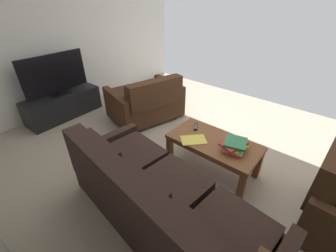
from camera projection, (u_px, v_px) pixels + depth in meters
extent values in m
cube|color=tan|center=(193.00, 150.00, 3.17)|extent=(5.43, 4.80, 0.01)
cube|color=white|center=(75.00, 32.00, 3.95)|extent=(0.12, 4.80, 2.69)
cylinder|color=black|center=(140.00, 164.00, 2.87)|extent=(0.05, 0.05, 0.06)
cylinder|color=black|center=(92.00, 192.00, 2.46)|extent=(0.05, 0.05, 0.06)
cube|color=black|center=(164.00, 208.00, 2.04)|extent=(1.91, 0.99, 0.36)
cube|color=black|center=(224.00, 237.00, 1.56)|extent=(0.64, 0.77, 0.10)
cube|color=black|center=(165.00, 190.00, 1.93)|extent=(0.64, 0.77, 0.10)
cube|color=black|center=(126.00, 158.00, 2.31)|extent=(0.64, 0.77, 0.10)
cube|color=black|center=(130.00, 201.00, 1.64)|extent=(1.85, 0.36, 0.51)
cube|color=black|center=(204.00, 250.00, 1.32)|extent=(0.56, 0.17, 0.37)
cube|color=black|center=(142.00, 193.00, 1.70)|extent=(0.56, 0.17, 0.37)
cube|color=black|center=(102.00, 157.00, 2.08)|extent=(0.56, 0.17, 0.37)
cube|color=black|center=(109.00, 155.00, 2.60)|extent=(0.18, 0.82, 0.52)
cylinder|color=black|center=(153.00, 103.00, 4.44)|extent=(0.06, 0.06, 0.06)
cylinder|color=black|center=(117.00, 114.00, 4.04)|extent=(0.06, 0.06, 0.06)
cylinder|color=black|center=(175.00, 117.00, 3.93)|extent=(0.06, 0.06, 0.06)
cylinder|color=black|center=(136.00, 131.00, 3.54)|extent=(0.06, 0.06, 0.06)
cube|color=#422819|center=(145.00, 105.00, 3.87)|extent=(1.06, 1.14, 0.38)
cube|color=#422819|center=(155.00, 89.00, 3.88)|extent=(0.84, 0.62, 0.10)
cube|color=#422819|center=(131.00, 95.00, 3.64)|extent=(0.84, 0.62, 0.10)
cube|color=#422819|center=(155.00, 93.00, 3.43)|extent=(0.41, 0.97, 0.42)
cube|color=#422819|center=(164.00, 88.00, 3.63)|extent=(0.22, 0.45, 0.29)
cube|color=#422819|center=(139.00, 94.00, 3.39)|extent=(0.22, 0.45, 0.29)
cube|color=#422819|center=(169.00, 94.00, 4.09)|extent=(0.85, 0.31, 0.54)
cube|color=#422819|center=(117.00, 109.00, 3.57)|extent=(0.85, 0.31, 0.54)
cube|color=brown|center=(214.00, 142.00, 2.61)|extent=(1.09, 0.57, 0.04)
cube|color=brown|center=(214.00, 145.00, 2.64)|extent=(1.00, 0.51, 0.05)
cube|color=brown|center=(258.00, 164.00, 2.61)|extent=(0.07, 0.07, 0.40)
cube|color=brown|center=(191.00, 134.00, 3.16)|extent=(0.07, 0.07, 0.40)
cube|color=brown|center=(241.00, 187.00, 2.30)|extent=(0.07, 0.07, 0.40)
cube|color=brown|center=(170.00, 150.00, 2.85)|extent=(0.07, 0.07, 0.40)
cube|color=black|center=(64.00, 105.00, 3.93)|extent=(0.52, 1.31, 0.43)
cube|color=black|center=(60.00, 103.00, 3.99)|extent=(0.08, 1.10, 0.26)
cube|color=black|center=(72.00, 102.00, 4.06)|extent=(0.21, 0.25, 0.06)
cube|color=black|center=(60.00, 94.00, 3.81)|extent=(0.22, 0.33, 0.02)
cube|color=black|center=(60.00, 92.00, 3.79)|extent=(0.04, 0.06, 0.06)
cube|color=black|center=(55.00, 73.00, 3.62)|extent=(0.09, 1.09, 0.63)
cube|color=navy|center=(54.00, 73.00, 3.63)|extent=(0.06, 1.06, 0.60)
cylinder|color=black|center=(301.00, 232.00, 2.06)|extent=(0.05, 0.05, 0.06)
cylinder|color=black|center=(316.00, 198.00, 2.39)|extent=(0.05, 0.05, 0.06)
cube|color=#422819|center=(331.00, 173.00, 1.92)|extent=(0.22, 0.71, 0.48)
cube|color=#C63833|center=(234.00, 149.00, 2.46)|extent=(0.23, 0.32, 0.02)
cube|color=silver|center=(234.00, 147.00, 2.45)|extent=(0.28, 0.30, 0.02)
cube|color=#E0CC4C|center=(235.00, 146.00, 2.43)|extent=(0.25, 0.26, 0.03)
cube|color=#C63833|center=(234.00, 144.00, 2.41)|extent=(0.26, 0.34, 0.03)
cube|color=#337F51|center=(236.00, 142.00, 2.40)|extent=(0.29, 0.30, 0.03)
cube|color=black|center=(196.00, 127.00, 2.85)|extent=(0.12, 0.16, 0.02)
cube|color=#59595B|center=(196.00, 126.00, 2.85)|extent=(0.08, 0.11, 0.00)
cube|color=#E0CC4C|center=(193.00, 140.00, 2.62)|extent=(0.35, 0.36, 0.01)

